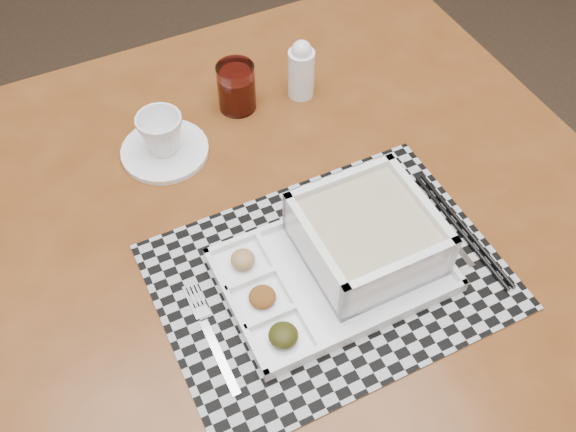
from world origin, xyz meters
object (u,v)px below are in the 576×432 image
Objects in this scene: juice_glass at (237,89)px; serving_tray at (356,246)px; creamer_bottle at (301,70)px; dining_table at (295,252)px; cup at (161,134)px.

serving_tray is at bearing -80.68° from juice_glass.
dining_table is at bearing -112.28° from creamer_bottle.
serving_tray is at bearing -60.07° from dining_table.
serving_tray is 3.78× the size of juice_glass.
creamer_bottle is (0.06, 0.38, 0.02)m from serving_tray.
creamer_bottle is (0.27, 0.06, 0.01)m from cup.
creamer_bottle reaches higher than juice_glass.
dining_table is 3.44× the size of serving_tray.
cup reaches higher than dining_table.
juice_glass is (-0.06, 0.39, 0.00)m from serving_tray.
juice_glass is at bearing 0.05° from cup.
serving_tray reaches higher than juice_glass.
serving_tray reaches higher than cup.
dining_table is at bearing 119.93° from serving_tray.
creamer_bottle reaches higher than serving_tray.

